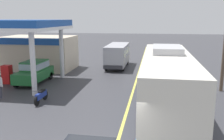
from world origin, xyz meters
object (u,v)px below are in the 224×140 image
object	(u,v)px
minibus_opposing_lane	(117,54)
car_trailing_behind_bus	(161,57)
coach_bus_main	(167,84)
car_at_pump	(34,71)
motorcycle_parked_forecourt	(41,96)

from	to	relation	value
minibus_opposing_lane	car_trailing_behind_bus	bearing A→B (deg)	17.33
coach_bus_main	car_at_pump	xyz separation A→B (m)	(-10.34, 5.39, -0.71)
coach_bus_main	minibus_opposing_lane	world-z (taller)	coach_bus_main
minibus_opposing_lane	car_trailing_behind_bus	distance (m)	4.95
car_at_pump	motorcycle_parked_forecourt	size ratio (longest dim) A/B	2.33
coach_bus_main	motorcycle_parked_forecourt	xyz separation A→B (m)	(-7.66, 0.80, -1.28)
motorcycle_parked_forecourt	car_at_pump	bearing A→B (deg)	120.26
coach_bus_main	car_trailing_behind_bus	bearing A→B (deg)	89.67
coach_bus_main	car_trailing_behind_bus	world-z (taller)	coach_bus_main
car_at_pump	coach_bus_main	bearing A→B (deg)	-27.54
car_at_pump	minibus_opposing_lane	size ratio (longest dim) A/B	0.69
motorcycle_parked_forecourt	car_trailing_behind_bus	size ratio (longest dim) A/B	0.43
car_at_pump	car_trailing_behind_bus	bearing A→B (deg)	42.01
motorcycle_parked_forecourt	car_trailing_behind_bus	world-z (taller)	car_trailing_behind_bus
car_at_pump	motorcycle_parked_forecourt	xyz separation A→B (m)	(2.68, -4.59, -0.57)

